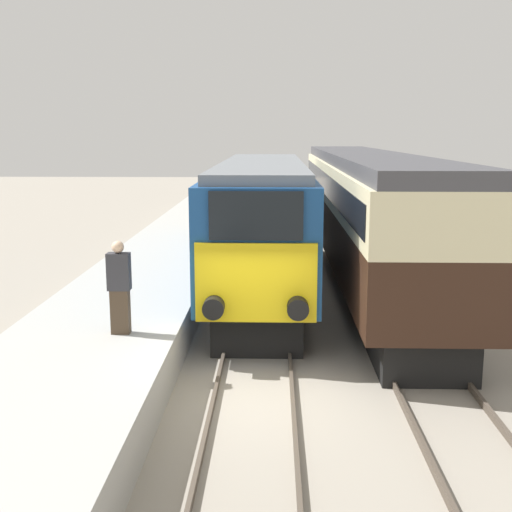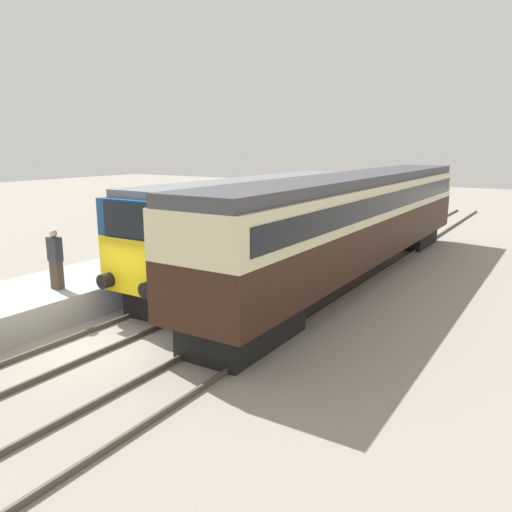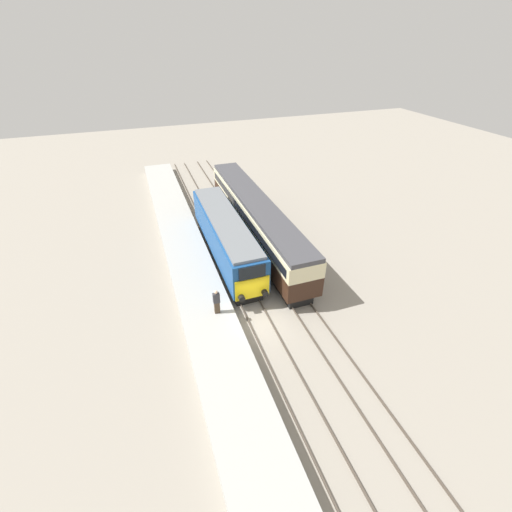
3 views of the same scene
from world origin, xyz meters
TOP-DOWN VIEW (x-y plane):
  - ground_plane at (0.00, 0.00)m, footprint 120.00×120.00m
  - platform_left at (-3.30, 8.00)m, footprint 3.50×50.00m
  - rails_near_track at (0.00, 5.00)m, footprint 1.51×60.00m
  - rails_far_track at (3.40, 5.00)m, footprint 1.50×60.00m
  - locomotive at (0.00, 8.40)m, footprint 2.70×14.08m
  - passenger_carriage at (3.40, 10.46)m, footprint 2.75×20.66m
  - person_on_platform at (-2.67, 1.03)m, footprint 0.44×0.26m

SIDE VIEW (x-z plane):
  - ground_plane at x=0.00m, z-range 0.00..0.00m
  - rails_near_track at x=0.00m, z-range 0.00..0.14m
  - rails_far_track at x=3.40m, z-range 0.00..0.14m
  - platform_left at x=-3.30m, z-range 0.00..0.91m
  - person_on_platform at x=-2.67m, z-range 0.91..2.77m
  - locomotive at x=0.00m, z-range 0.23..4.20m
  - passenger_carriage at x=3.40m, z-range 0.45..4.62m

